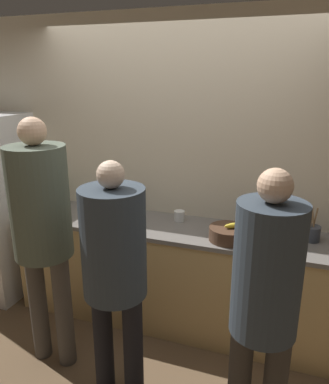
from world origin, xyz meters
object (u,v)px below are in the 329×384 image
at_px(bottle_amber, 47,206).
at_px(person_center, 114,262).
at_px(person_right, 265,298).
at_px(utensil_crock, 312,233).
at_px(fruit_bowl, 229,233).
at_px(cup_white, 179,216).
at_px(person_left, 42,221).
at_px(bottle_dark, 129,208).
at_px(potted_plant, 57,187).

bearing_deg(bottle_amber, person_center, -36.29).
xyz_separation_m(person_right, bottle_amber, (-1.96, 0.87, -0.02)).
bearing_deg(utensil_crock, fruit_bowl, -160.85).
distance_m(fruit_bowl, cup_white, 0.53).
bearing_deg(cup_white, bottle_amber, -168.78).
height_order(person_left, cup_white, person_left).
height_order(fruit_bowl, bottle_amber, bottle_amber).
bearing_deg(person_right, person_left, 171.39).
xyz_separation_m(utensil_crock, cup_white, (-1.05, 0.04, -0.02)).
height_order(fruit_bowl, utensil_crock, utensil_crock).
distance_m(utensil_crock, bottle_dark, 1.50).
xyz_separation_m(person_right, bottle_dark, (-1.25, 1.07, -0.03)).
xyz_separation_m(person_left, bottle_amber, (-0.44, 0.64, -0.16)).
xyz_separation_m(person_left, fruit_bowl, (1.19, 0.62, -0.18)).
distance_m(person_center, bottle_amber, 1.31).
distance_m(person_right, cup_white, 1.36).
height_order(person_left, bottle_dark, person_left).
bearing_deg(bottle_dark, utensil_crock, -0.53).
bearing_deg(bottle_dark, bottle_amber, -164.24).
xyz_separation_m(utensil_crock, potted_plant, (-2.33, 0.14, 0.08)).
bearing_deg(cup_white, potted_plant, 175.54).
relative_size(person_center, person_right, 0.97).
bearing_deg(utensil_crock, person_right, -103.33).
relative_size(bottle_amber, potted_plant, 0.76).
bearing_deg(potted_plant, fruit_bowl, -11.28).
relative_size(person_center, utensil_crock, 6.19).
distance_m(person_right, bottle_dark, 1.65).
bearing_deg(person_left, potted_plant, 119.86).
bearing_deg(utensil_crock, bottle_amber, -175.19).
bearing_deg(fruit_bowl, bottle_dark, 166.63).
xyz_separation_m(utensil_crock, bottle_dark, (-1.50, 0.01, 0.01)).
bearing_deg(fruit_bowl, utensil_crock, 19.15).
relative_size(person_right, utensil_crock, 6.39).
relative_size(bottle_dark, cup_white, 2.05).
xyz_separation_m(person_center, bottle_amber, (-1.05, 0.77, -0.02)).
xyz_separation_m(person_right, utensil_crock, (0.25, 1.06, -0.04)).
bearing_deg(person_right, fruit_bowl, 111.51).
distance_m(bottle_amber, bottle_dark, 0.74).
xyz_separation_m(person_right, cup_white, (-0.80, 1.10, -0.06)).
height_order(person_left, bottle_amber, person_left).
distance_m(person_center, fruit_bowl, 0.95).
height_order(utensil_crock, potted_plant, utensil_crock).
height_order(person_left, fruit_bowl, person_left).
distance_m(person_center, utensil_crock, 1.50).
height_order(person_left, person_center, person_left).
distance_m(person_center, person_right, 0.91).
height_order(person_right, utensil_crock, person_right).
bearing_deg(person_left, fruit_bowl, 27.67).
height_order(fruit_bowl, potted_plant, potted_plant).
height_order(utensil_crock, bottle_dark, utensil_crock).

